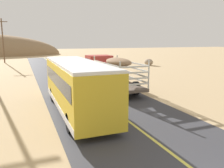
{
  "coord_description": "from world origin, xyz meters",
  "views": [
    {
      "loc": [
        -5.42,
        -3.01,
        4.55
      ],
      "look_at": [
        0.0,
        10.88,
        1.71
      ],
      "focal_mm": 37.23,
      "sensor_mm": 36.0,
      "label": 1
    }
  ],
  "objects_px": {
    "bus": "(77,85)",
    "car_far": "(60,62)",
    "boulder_near_shoulder": "(149,62)",
    "livestock_truck": "(106,68)",
    "power_pole_far": "(3,39)"
  },
  "relations": [
    {
      "from": "bus",
      "to": "car_far",
      "type": "height_order",
      "value": "bus"
    },
    {
      "from": "boulder_near_shoulder",
      "to": "bus",
      "type": "bearing_deg",
      "value": -129.0
    },
    {
      "from": "car_far",
      "to": "livestock_truck",
      "type": "bearing_deg",
      "value": -86.17
    },
    {
      "from": "livestock_truck",
      "to": "power_pole_far",
      "type": "height_order",
      "value": "power_pole_far"
    },
    {
      "from": "livestock_truck",
      "to": "boulder_near_shoulder",
      "type": "relative_size",
      "value": 4.99
    },
    {
      "from": "car_far",
      "to": "power_pole_far",
      "type": "height_order",
      "value": "power_pole_far"
    },
    {
      "from": "livestock_truck",
      "to": "bus",
      "type": "bearing_deg",
      "value": -121.83
    },
    {
      "from": "livestock_truck",
      "to": "car_far",
      "type": "bearing_deg",
      "value": 93.83
    },
    {
      "from": "power_pole_far",
      "to": "boulder_near_shoulder",
      "type": "distance_m",
      "value": 29.01
    },
    {
      "from": "livestock_truck",
      "to": "car_far",
      "type": "relative_size",
      "value": 2.2
    },
    {
      "from": "livestock_truck",
      "to": "bus",
      "type": "height_order",
      "value": "bus"
    },
    {
      "from": "boulder_near_shoulder",
      "to": "livestock_truck",
      "type": "bearing_deg",
      "value": -132.05
    },
    {
      "from": "car_far",
      "to": "power_pole_far",
      "type": "relative_size",
      "value": 0.51
    },
    {
      "from": "power_pole_far",
      "to": "boulder_near_shoulder",
      "type": "xyz_separation_m",
      "value": [
        24.78,
        -14.53,
        -4.06
      ]
    },
    {
      "from": "bus",
      "to": "boulder_near_shoulder",
      "type": "bearing_deg",
      "value": 51.0
    }
  ]
}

